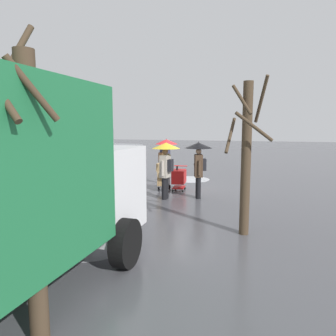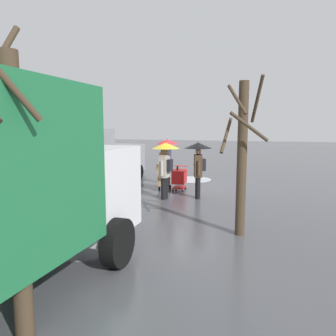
{
  "view_description": "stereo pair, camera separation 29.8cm",
  "coord_description": "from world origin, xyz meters",
  "px_view_note": "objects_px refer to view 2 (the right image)",
  "views": [
    {
      "loc": [
        -2.94,
        13.22,
        2.73
      ],
      "look_at": [
        0.41,
        1.21,
        1.05
      ],
      "focal_mm": 33.61,
      "sensor_mm": 36.0,
      "label": 1
    },
    {
      "loc": [
        -3.23,
        13.13,
        2.73
      ],
      "look_at": [
        0.41,
        1.21,
        1.05
      ],
      "focal_mm": 33.61,
      "sensor_mm": 36.0,
      "label": 2
    }
  ],
  "objects_px": {
    "bare_tree_near": "(242,155)",
    "hand_dolly_boxes": "(163,174)",
    "pedestrian_black_side": "(165,157)",
    "pedestrian_pink_side": "(167,151)",
    "shopping_cart_vendor": "(179,177)",
    "pedestrian_white_side": "(198,157)",
    "bare_tree_far": "(14,190)",
    "cargo_van_parked_right": "(105,159)"
  },
  "relations": [
    {
      "from": "shopping_cart_vendor",
      "to": "bare_tree_far",
      "type": "xyz_separation_m",
      "value": [
        -0.49,
        9.65,
        1.39
      ]
    },
    {
      "from": "pedestrian_black_side",
      "to": "bare_tree_near",
      "type": "bearing_deg",
      "value": 132.7
    },
    {
      "from": "hand_dolly_boxes",
      "to": "pedestrian_pink_side",
      "type": "xyz_separation_m",
      "value": [
        0.27,
        -1.38,
        0.87
      ]
    },
    {
      "from": "cargo_van_parked_right",
      "to": "shopping_cart_vendor",
      "type": "relative_size",
      "value": 5.19
    },
    {
      "from": "hand_dolly_boxes",
      "to": "cargo_van_parked_right",
      "type": "bearing_deg",
      "value": -10.66
    },
    {
      "from": "cargo_van_parked_right",
      "to": "pedestrian_white_side",
      "type": "bearing_deg",
      "value": 162.43
    },
    {
      "from": "cargo_van_parked_right",
      "to": "bare_tree_near",
      "type": "height_order",
      "value": "bare_tree_near"
    },
    {
      "from": "shopping_cart_vendor",
      "to": "pedestrian_black_side",
      "type": "height_order",
      "value": "pedestrian_black_side"
    },
    {
      "from": "bare_tree_near",
      "to": "hand_dolly_boxes",
      "type": "bearing_deg",
      "value": -52.76
    },
    {
      "from": "pedestrian_black_side",
      "to": "bare_tree_far",
      "type": "distance_m",
      "value": 8.09
    },
    {
      "from": "cargo_van_parked_right",
      "to": "pedestrian_white_side",
      "type": "height_order",
      "value": "cargo_van_parked_right"
    },
    {
      "from": "pedestrian_pink_side",
      "to": "pedestrian_black_side",
      "type": "height_order",
      "value": "same"
    },
    {
      "from": "pedestrian_black_side",
      "to": "bare_tree_near",
      "type": "xyz_separation_m",
      "value": [
        -2.98,
        3.23,
        0.45
      ]
    },
    {
      "from": "shopping_cart_vendor",
      "to": "pedestrian_white_side",
      "type": "relative_size",
      "value": 0.49
    },
    {
      "from": "pedestrian_black_side",
      "to": "pedestrian_white_side",
      "type": "relative_size",
      "value": 1.0
    },
    {
      "from": "pedestrian_white_side",
      "to": "bare_tree_far",
      "type": "distance_m",
      "value": 8.56
    },
    {
      "from": "shopping_cart_vendor",
      "to": "bare_tree_far",
      "type": "height_order",
      "value": "bare_tree_far"
    },
    {
      "from": "hand_dolly_boxes",
      "to": "bare_tree_near",
      "type": "height_order",
      "value": "bare_tree_near"
    },
    {
      "from": "cargo_van_parked_right",
      "to": "shopping_cart_vendor",
      "type": "height_order",
      "value": "cargo_van_parked_right"
    },
    {
      "from": "cargo_van_parked_right",
      "to": "bare_tree_far",
      "type": "distance_m",
      "value": 10.87
    },
    {
      "from": "pedestrian_black_side",
      "to": "pedestrian_white_side",
      "type": "distance_m",
      "value": 1.24
    },
    {
      "from": "pedestrian_white_side",
      "to": "bare_tree_near",
      "type": "xyz_separation_m",
      "value": [
        -1.83,
        3.71,
        0.45
      ]
    },
    {
      "from": "cargo_van_parked_right",
      "to": "bare_tree_far",
      "type": "relative_size",
      "value": 1.36
    },
    {
      "from": "pedestrian_pink_side",
      "to": "bare_tree_far",
      "type": "bearing_deg",
      "value": 97.45
    },
    {
      "from": "cargo_van_parked_right",
      "to": "pedestrian_black_side",
      "type": "distance_m",
      "value": 4.07
    },
    {
      "from": "cargo_van_parked_right",
      "to": "shopping_cart_vendor",
      "type": "distance_m",
      "value": 3.73
    },
    {
      "from": "pedestrian_white_side",
      "to": "bare_tree_near",
      "type": "relative_size",
      "value": 0.55
    },
    {
      "from": "bare_tree_near",
      "to": "pedestrian_black_side",
      "type": "bearing_deg",
      "value": -47.3
    },
    {
      "from": "pedestrian_black_side",
      "to": "pedestrian_pink_side",
      "type": "bearing_deg",
      "value": -73.77
    },
    {
      "from": "shopping_cart_vendor",
      "to": "hand_dolly_boxes",
      "type": "bearing_deg",
      "value": 16.4
    },
    {
      "from": "shopping_cart_vendor",
      "to": "hand_dolly_boxes",
      "type": "height_order",
      "value": "hand_dolly_boxes"
    },
    {
      "from": "shopping_cart_vendor",
      "to": "bare_tree_near",
      "type": "relative_size",
      "value": 0.27
    },
    {
      "from": "shopping_cart_vendor",
      "to": "bare_tree_near",
      "type": "distance_m",
      "value": 5.79
    },
    {
      "from": "pedestrian_pink_side",
      "to": "shopping_cart_vendor",
      "type": "bearing_deg",
      "value": 127.98
    },
    {
      "from": "shopping_cart_vendor",
      "to": "pedestrian_black_side",
      "type": "distance_m",
      "value": 1.88
    },
    {
      "from": "bare_tree_far",
      "to": "bare_tree_near",
      "type": "bearing_deg",
      "value": -116.16
    },
    {
      "from": "cargo_van_parked_right",
      "to": "bare_tree_far",
      "type": "xyz_separation_m",
      "value": [
        -4.15,
        10.02,
        0.78
      ]
    },
    {
      "from": "shopping_cart_vendor",
      "to": "cargo_van_parked_right",
      "type": "bearing_deg",
      "value": -5.82
    },
    {
      "from": "pedestrian_black_side",
      "to": "bare_tree_near",
      "type": "distance_m",
      "value": 4.42
    },
    {
      "from": "hand_dolly_boxes",
      "to": "bare_tree_far",
      "type": "bearing_deg",
      "value": 96.9
    },
    {
      "from": "cargo_van_parked_right",
      "to": "pedestrian_pink_side",
      "type": "xyz_separation_m",
      "value": [
        -2.74,
        -0.82,
        0.39
      ]
    },
    {
      "from": "hand_dolly_boxes",
      "to": "pedestrian_black_side",
      "type": "relative_size",
      "value": 0.61
    }
  ]
}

